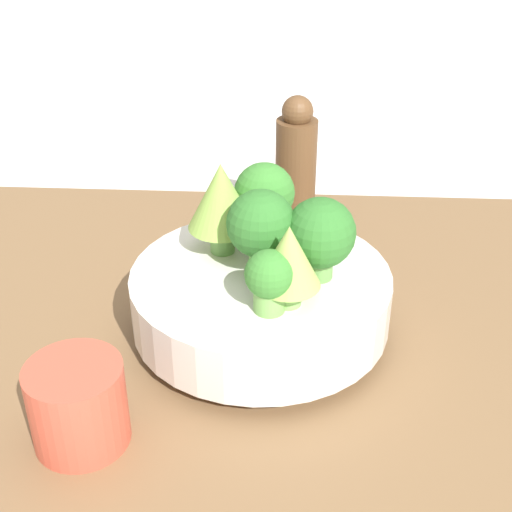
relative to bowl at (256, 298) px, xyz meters
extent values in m
plane|color=silver|center=(0.00, 0.02, -0.07)|extent=(6.00, 6.00, 0.00)
cube|color=brown|center=(0.00, 0.02, -0.06)|extent=(1.01, 0.63, 0.03)
cylinder|color=silver|center=(0.00, 0.00, -0.03)|extent=(0.12, 0.12, 0.01)
cylinder|color=silver|center=(0.00, 0.00, 0.00)|extent=(0.26, 0.26, 0.06)
cylinder|color=#609347|center=(0.00, 0.07, 0.05)|extent=(0.03, 0.03, 0.03)
sphere|color=#387A2D|center=(0.00, 0.07, 0.08)|extent=(0.06, 0.06, 0.06)
cylinder|color=#609347|center=(0.06, 0.00, 0.04)|extent=(0.03, 0.03, 0.03)
sphere|color=#2D6B28|center=(0.06, 0.00, 0.08)|extent=(0.07, 0.07, 0.07)
cylinder|color=#6BA34C|center=(0.00, 0.00, 0.05)|extent=(0.02, 0.02, 0.03)
sphere|color=#2D6B28|center=(0.00, 0.00, 0.09)|extent=(0.07, 0.07, 0.07)
cylinder|color=#7AB256|center=(0.03, -0.05, 0.04)|extent=(0.03, 0.03, 0.02)
cone|color=#93B751|center=(0.03, -0.05, 0.08)|extent=(0.06, 0.06, 0.06)
cylinder|color=#609347|center=(-0.04, 0.04, 0.04)|extent=(0.03, 0.03, 0.03)
cone|color=#84AD47|center=(-0.04, 0.04, 0.09)|extent=(0.07, 0.07, 0.07)
cylinder|color=#6BA34C|center=(0.02, -0.06, 0.04)|extent=(0.03, 0.03, 0.02)
sphere|color=#387A2D|center=(0.02, -0.06, 0.07)|extent=(0.05, 0.05, 0.05)
cylinder|color=#C64C38|center=(-0.14, -0.16, 0.00)|extent=(0.08, 0.08, 0.08)
cylinder|color=brown|center=(0.04, 0.25, 0.03)|extent=(0.05, 0.05, 0.14)
sphere|color=brown|center=(0.04, 0.25, 0.11)|extent=(0.04, 0.04, 0.04)
camera|label=1|loc=(0.03, -0.60, 0.41)|focal=50.00mm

